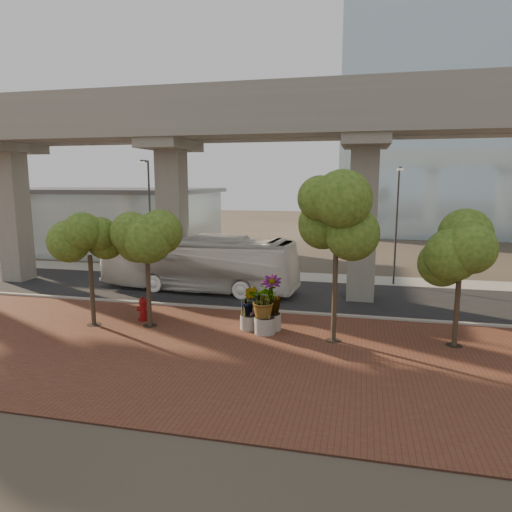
# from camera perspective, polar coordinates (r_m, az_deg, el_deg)

# --- Properties ---
(ground) EXTENTS (160.00, 160.00, 0.00)m
(ground) POSITION_cam_1_polar(r_m,az_deg,el_deg) (27.14, -0.02, -5.75)
(ground) COLOR #3C352B
(ground) RESTS_ON ground
(brick_plaza) EXTENTS (70.00, 13.00, 0.06)m
(brick_plaza) POSITION_cam_1_polar(r_m,az_deg,el_deg) (19.80, -5.36, -11.56)
(brick_plaza) COLOR brown
(brick_plaza) RESTS_ON ground
(asphalt_road) EXTENTS (90.00, 8.00, 0.04)m
(asphalt_road) POSITION_cam_1_polar(r_m,az_deg,el_deg) (29.03, 0.88, -4.70)
(asphalt_road) COLOR black
(asphalt_road) RESTS_ON ground
(curb_strip) EXTENTS (70.00, 0.25, 0.16)m
(curb_strip) POSITION_cam_1_polar(r_m,az_deg,el_deg) (25.25, -1.05, -6.73)
(curb_strip) COLOR #9D9B92
(curb_strip) RESTS_ON ground
(far_sidewalk) EXTENTS (90.00, 3.00, 0.06)m
(far_sidewalk) POSITION_cam_1_polar(r_m,az_deg,el_deg) (34.28, 2.82, -2.49)
(far_sidewalk) COLOR #9D9B92
(far_sidewalk) RESTS_ON ground
(transit_viaduct) EXTENTS (72.00, 5.60, 12.40)m
(transit_viaduct) POSITION_cam_1_polar(r_m,az_deg,el_deg) (28.15, 0.92, 9.80)
(transit_viaduct) COLOR gray
(transit_viaduct) RESTS_ON ground
(station_pavilion) EXTENTS (23.00, 13.00, 6.30)m
(station_pavilion) POSITION_cam_1_polar(r_m,az_deg,el_deg) (49.10, -18.93, 4.39)
(station_pavilion) COLOR #A3B6BB
(station_pavilion) RESTS_ON ground
(transit_bus) EXTENTS (13.09, 3.96, 3.60)m
(transit_bus) POSITION_cam_1_polar(r_m,az_deg,el_deg) (29.69, -7.23, -0.94)
(transit_bus) COLOR silver
(transit_bus) RESTS_ON ground
(fire_hydrant) EXTENTS (0.62, 0.56, 1.23)m
(fire_hydrant) POSITION_cam_1_polar(r_m,az_deg,el_deg) (24.04, -13.91, -6.43)
(fire_hydrant) COLOR maroon
(fire_hydrant) RESTS_ON ground
(planter_front) EXTENTS (2.19, 2.19, 2.40)m
(planter_front) POSITION_cam_1_polar(r_m,az_deg,el_deg) (21.19, 1.10, -5.87)
(planter_front) COLOR gray
(planter_front) RESTS_ON ground
(planter_right) EXTENTS (2.47, 2.47, 2.64)m
(planter_right) POSITION_cam_1_polar(r_m,az_deg,el_deg) (21.65, 1.83, -5.16)
(planter_right) COLOR #9D9A8D
(planter_right) RESTS_ON ground
(planter_left) EXTENTS (1.94, 1.94, 2.13)m
(planter_left) POSITION_cam_1_polar(r_m,az_deg,el_deg) (21.83, -0.85, -5.85)
(planter_left) COLOR gray
(planter_left) RESTS_ON ground
(street_tree_far_west) EXTENTS (3.20, 3.20, 5.88)m
(street_tree_far_west) POSITION_cam_1_polar(r_m,az_deg,el_deg) (23.29, -20.18, 2.31)
(street_tree_far_west) COLOR #453827
(street_tree_far_west) RESTS_ON ground
(street_tree_near_west) EXTENTS (3.66, 3.66, 5.97)m
(street_tree_near_west) POSITION_cam_1_polar(r_m,az_deg,el_deg) (22.33, -13.51, 2.05)
(street_tree_near_west) COLOR #453827
(street_tree_near_west) RESTS_ON ground
(street_tree_near_east) EXTENTS (4.13, 4.13, 7.30)m
(street_tree_near_east) POSITION_cam_1_polar(r_m,az_deg,el_deg) (19.80, 10.07, 4.49)
(street_tree_near_east) COLOR #453827
(street_tree_near_east) RESTS_ON ground
(street_tree_far_east) EXTENTS (3.47, 3.47, 5.65)m
(street_tree_far_east) POSITION_cam_1_polar(r_m,az_deg,el_deg) (20.89, 24.24, 0.32)
(street_tree_far_east) COLOR #453827
(street_tree_far_east) RESTS_ON ground
(streetlamp_west) EXTENTS (0.42, 1.23, 8.51)m
(streetlamp_west) POSITION_cam_1_polar(r_m,az_deg,el_deg) (34.86, -13.22, 5.67)
(streetlamp_west) COLOR #2E2E33
(streetlamp_west) RESTS_ON ground
(streetlamp_east) EXTENTS (0.39, 1.15, 7.94)m
(streetlamp_east) POSITION_cam_1_polar(r_m,az_deg,el_deg) (32.09, 17.19, 4.60)
(streetlamp_east) COLOR #2F2F34
(streetlamp_east) RESTS_ON ground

